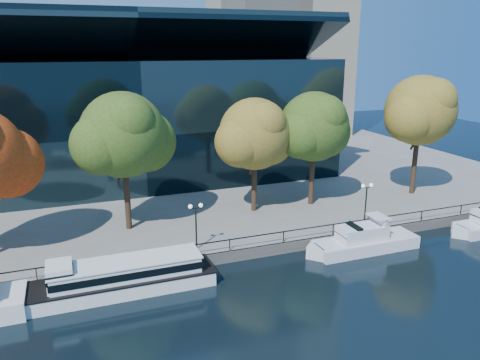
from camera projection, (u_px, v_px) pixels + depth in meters
name	position (u px, v px, depth m)	size (l,w,h in m)	color
ground	(243.00, 278.00, 36.74)	(160.00, 160.00, 0.00)	black
promenade	(156.00, 165.00, 69.35)	(90.00, 67.08, 1.00)	slate
railing	(230.00, 240.00, 39.13)	(88.20, 0.08, 0.99)	black
convention_building	(130.00, 117.00, 61.66)	(50.00, 24.57, 21.43)	black
tour_boat	(116.00, 277.00, 34.34)	(15.25, 3.40, 2.89)	white
cruiser_near	(362.00, 241.00, 41.38)	(10.70, 2.76, 3.10)	silver
tree_2	(125.00, 137.00, 41.71)	(9.66, 7.92, 12.80)	black
tree_3	(256.00, 136.00, 46.80)	(9.04, 7.41, 11.69)	black
tree_4	(315.00, 128.00, 48.73)	(9.11, 7.47, 12.10)	black
tree_5	(421.00, 112.00, 52.12)	(9.78, 8.02, 13.54)	black
lamp_1	(196.00, 216.00, 38.84)	(1.26, 0.36, 4.03)	black
lamp_2	(366.00, 194.00, 44.47)	(1.26, 0.36, 4.03)	black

